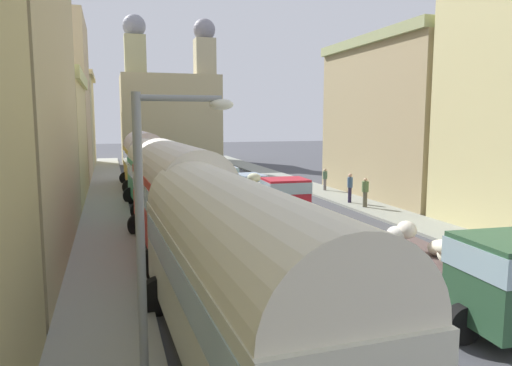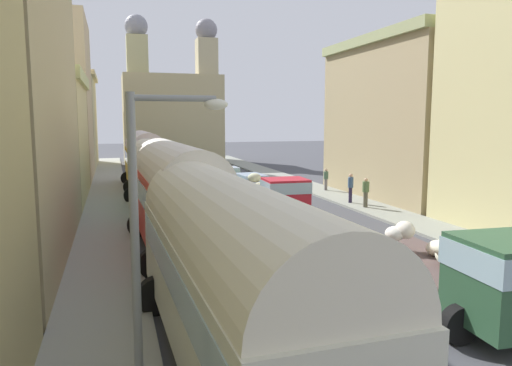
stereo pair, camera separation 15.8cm
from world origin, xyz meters
The scene contains 26 objects.
ground_plane centered at (0.00, 27.00, 0.00)m, with size 154.00×154.00×0.00m, color #42444A.
sidewalk_left centered at (-7.25, 27.00, 0.07)m, with size 2.50×70.00×0.14m, color #9B9C93.
sidewalk_right centered at (7.25, 27.00, 0.07)m, with size 2.50×70.00×0.14m, color gray.
building_left_2 centered at (-10.71, 29.32, 3.98)m, with size 4.86×10.62×7.90m.
building_left_3 centered at (-10.89, 40.18, 6.62)m, with size 4.79×9.94×13.23m.
building_left_4 centered at (-11.46, 51.84, 4.91)m, with size 6.51×12.32×9.77m.
building_right_2 centered at (11.27, 24.52, 5.16)m, with size 6.10×12.22×10.27m.
distant_church centered at (0.00, 54.47, 5.65)m, with size 11.06×7.58×16.45m.
parked_bus_0 centered at (-4.60, 6.50, 2.14)m, with size 3.53×10.02×3.91m.
parked_bus_1 centered at (-4.60, 15.50, 2.33)m, with size 3.51×9.70×4.22m.
parked_bus_2 centered at (-4.60, 24.50, 2.15)m, with size 3.40×8.52×3.88m.
parked_bus_3 centered at (-4.60, 33.50, 2.32)m, with size 3.44×8.53×4.21m.
cargo_truck_0 centered at (1.80, 6.99, 1.27)m, with size 3.42×7.22×2.44m.
cargo_truck_1 centered at (1.39, 20.88, 1.14)m, with size 3.14×6.62×2.17m.
car_0 centered at (1.67, 26.82, 0.81)m, with size 2.55×4.41×1.59m.
car_1 centered at (1.62, 32.99, 0.74)m, with size 2.33×3.65×1.46m.
car_2 centered at (1.49, 41.28, 0.74)m, with size 2.26×3.80×1.46m.
car_3 centered at (1.86, 47.82, 0.81)m, with size 2.44×3.98×1.58m.
car_4 centered at (-1.47, 15.72, 0.80)m, with size 2.33×3.92×1.58m.
car_5 centered at (-2.13, 24.92, 0.78)m, with size 2.17×3.97×1.54m.
car_6 centered at (-1.41, 33.75, 0.75)m, with size 2.23×4.28×1.50m.
car_7 centered at (-1.62, 43.07, 0.80)m, with size 2.41×4.13×1.59m.
pedestrian_0 centered at (6.71, 22.82, 1.10)m, with size 0.43×0.43×1.89m.
pedestrian_1 centered at (7.48, 27.95, 0.95)m, with size 0.34×0.34×1.67m.
pedestrian_2 centered at (6.83, 21.23, 1.03)m, with size 0.38×0.38×1.81m.
streetlamp_near centered at (-6.23, 5.80, 3.38)m, with size 1.79×0.28×5.54m.
Camera 2 is at (-6.81, -2.79, 5.07)m, focal length 33.76 mm.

